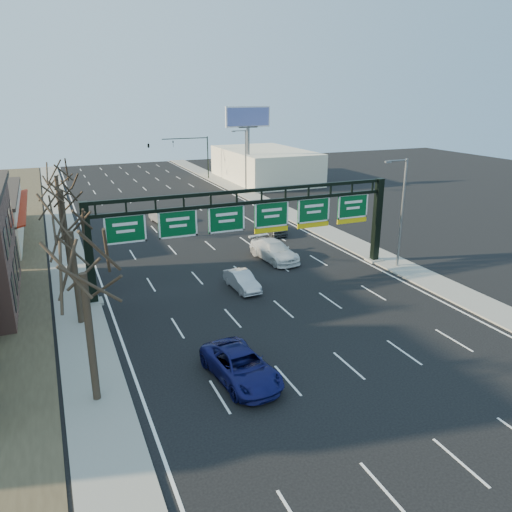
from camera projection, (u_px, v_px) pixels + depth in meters
name	position (u px, v px, depth m)	size (l,w,h in m)	color
ground	(297.00, 321.00, 32.04)	(160.00, 160.00, 0.00)	black
sidewalk_left	(67.00, 255.00, 44.74)	(3.00, 120.00, 0.12)	gray
sidewalk_right	(316.00, 226.00, 54.26)	(3.00, 120.00, 0.12)	gray
lane_markings	(204.00, 240.00, 49.52)	(21.60, 120.00, 0.01)	white
sign_gantry	(251.00, 222.00, 37.64)	(24.60, 1.20, 7.20)	black
building_right_distant	(265.00, 165.00, 82.39)	(12.00, 20.00, 5.00)	beige
tree_near	(80.00, 251.00, 21.44)	(3.60, 3.60, 8.86)	#2F251A
tree_gantry	(68.00, 214.00, 29.42)	(3.60, 3.60, 8.48)	#2F251A
tree_mid	(59.00, 177.00, 37.93)	(3.60, 3.60, 9.24)	#2F251A
tree_far	(54.00, 165.00, 46.78)	(3.60, 3.60, 8.86)	#2F251A
streetlight_near	(401.00, 208.00, 40.34)	(2.15, 0.22, 9.00)	slate
streetlight_far	(245.00, 159.00, 70.04)	(2.15, 0.22, 9.00)	slate
billboard_right	(248.00, 127.00, 74.09)	(7.00, 0.50, 12.00)	slate
traffic_signal_mast	(171.00, 147.00, 80.50)	(10.16, 0.54, 7.00)	black
car_blue_suv	(241.00, 366.00, 25.26)	(2.55, 5.53, 1.54)	#131453
car_silver_sedan	(242.00, 281.00, 36.99)	(1.42, 4.06, 1.34)	#B3B2B8
car_white_wagon	(274.00, 251.00, 43.42)	(2.35, 5.78, 1.68)	white
car_grey_far	(271.00, 227.00, 51.46)	(1.82, 4.51, 1.54)	#424548
car_silver_distant	(162.00, 217.00, 55.78)	(1.54, 4.41, 1.45)	silver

